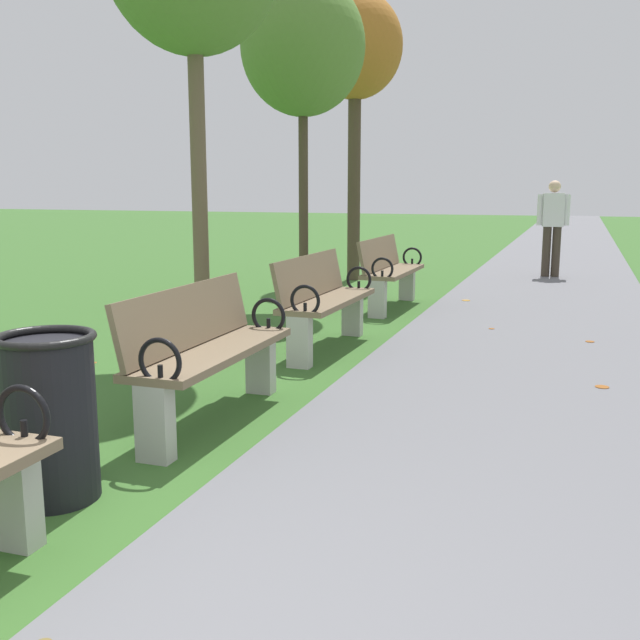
# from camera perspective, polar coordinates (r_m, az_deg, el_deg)

# --- Properties ---
(paved_walkway) EXTENTS (2.70, 44.00, 0.02)m
(paved_walkway) POSITION_cam_1_polar(r_m,az_deg,el_deg) (19.59, 18.39, 5.39)
(paved_walkway) COLOR slate
(paved_walkway) RESTS_ON ground
(park_bench_2) EXTENTS (0.49, 1.60, 0.90)m
(park_bench_2) POSITION_cam_1_polar(r_m,az_deg,el_deg) (4.81, -8.83, -2.32)
(park_bench_2) COLOR #7A664C
(park_bench_2) RESTS_ON ground
(park_bench_3) EXTENTS (0.49, 1.61, 0.90)m
(park_bench_3) POSITION_cam_1_polar(r_m,az_deg,el_deg) (6.89, 0.27, 1.64)
(park_bench_3) COLOR #7A664C
(park_bench_3) RESTS_ON ground
(park_bench_4) EXTENTS (0.49, 1.61, 0.90)m
(park_bench_4) POSITION_cam_1_polar(r_m,az_deg,el_deg) (9.32, 5.47, 3.88)
(park_bench_4) COLOR #7A664C
(park_bench_4) RESTS_ON ground
(tree_2) EXTENTS (1.57, 1.57, 4.13)m
(tree_2) POSITION_cam_1_polar(r_m,az_deg,el_deg) (9.72, -1.35, 20.56)
(tree_2) COLOR #4C3D2D
(tree_2) RESTS_ON ground
(tree_3) EXTENTS (1.51, 1.51, 4.57)m
(tree_3) POSITION_cam_1_polar(r_m,az_deg,el_deg) (12.34, 2.76, 20.32)
(tree_3) COLOR #4C3D2D
(tree_3) RESTS_ON ground
(pedestrian_walking) EXTENTS (0.53, 0.26, 1.62)m
(pedestrian_walking) POSITION_cam_1_polar(r_m,az_deg,el_deg) (13.05, 17.75, 7.23)
(pedestrian_walking) COLOR #3D3328
(pedestrian_walking) RESTS_ON paved_walkway
(trash_bin) EXTENTS (0.48, 0.48, 0.84)m
(trash_bin) POSITION_cam_1_polar(r_m,az_deg,el_deg) (3.83, -20.34, -7.08)
(trash_bin) COLOR black
(trash_bin) RESTS_ON ground
(scattered_leaves) EXTENTS (4.99, 10.10, 0.02)m
(scattered_leaves) POSITION_cam_1_polar(r_m,az_deg,el_deg) (4.99, 7.00, -7.33)
(scattered_leaves) COLOR #BC842D
(scattered_leaves) RESTS_ON ground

